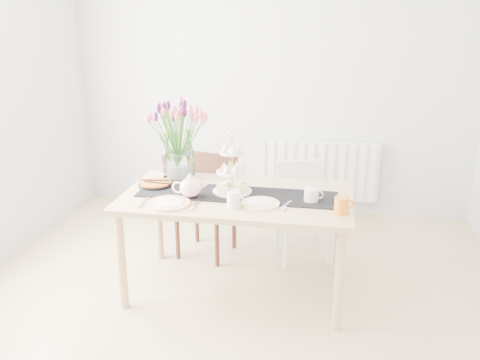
% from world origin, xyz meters
% --- Properties ---
extents(room_shell, '(4.50, 4.50, 4.50)m').
position_xyz_m(room_shell, '(0.00, 0.00, 1.30)').
color(room_shell, tan).
rests_on(room_shell, ground).
extents(radiator, '(1.20, 0.08, 0.60)m').
position_xyz_m(radiator, '(0.50, 2.19, 0.45)').
color(radiator, white).
rests_on(radiator, room_shell).
extents(dining_table, '(1.60, 0.90, 0.75)m').
position_xyz_m(dining_table, '(-0.01, 0.51, 0.67)').
color(dining_table, tan).
rests_on(dining_table, ground).
extents(chair_brown, '(0.49, 0.49, 0.84)m').
position_xyz_m(chair_brown, '(-0.37, 1.13, 0.49)').
color(chair_brown, '#381C14').
rests_on(chair_brown, ground).
extents(chair_white, '(0.50, 0.50, 0.80)m').
position_xyz_m(chair_white, '(0.40, 1.21, 0.46)').
color(chair_white, white).
rests_on(chair_white, ground).
extents(table_runner, '(1.40, 0.35, 0.01)m').
position_xyz_m(table_runner, '(-0.01, 0.51, 0.75)').
color(table_runner, black).
rests_on(table_runner, dining_table).
extents(tulip_vase, '(0.72, 0.72, 0.62)m').
position_xyz_m(tulip_vase, '(-0.53, 0.82, 1.15)').
color(tulip_vase, silver).
rests_on(tulip_vase, dining_table).
extents(cake_stand, '(0.28, 0.28, 0.41)m').
position_xyz_m(cake_stand, '(-0.05, 0.54, 0.87)').
color(cake_stand, gold).
rests_on(cake_stand, dining_table).
extents(teapot, '(0.27, 0.23, 0.16)m').
position_xyz_m(teapot, '(-0.32, 0.39, 0.83)').
color(teapot, silver).
rests_on(teapot, dining_table).
extents(cream_jug, '(0.10, 0.10, 0.10)m').
position_xyz_m(cream_jug, '(0.51, 0.46, 0.80)').
color(cream_jug, silver).
rests_on(cream_jug, dining_table).
extents(tart_tin, '(0.26, 0.26, 0.03)m').
position_xyz_m(tart_tin, '(-0.64, 0.59, 0.76)').
color(tart_tin, black).
rests_on(tart_tin, dining_table).
extents(mug_white, '(0.10, 0.10, 0.11)m').
position_xyz_m(mug_white, '(0.01, 0.27, 0.80)').
color(mug_white, white).
rests_on(mug_white, dining_table).
extents(mug_orange, '(0.12, 0.12, 0.11)m').
position_xyz_m(mug_orange, '(0.70, 0.29, 0.81)').
color(mug_orange, orange).
rests_on(mug_orange, dining_table).
extents(plate_left, '(0.31, 0.31, 0.02)m').
position_xyz_m(plate_left, '(-0.43, 0.24, 0.76)').
color(plate_left, silver).
rests_on(plate_left, dining_table).
extents(plate_right, '(0.34, 0.34, 0.01)m').
position_xyz_m(plate_right, '(0.17, 0.35, 0.76)').
color(plate_right, white).
rests_on(plate_right, dining_table).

